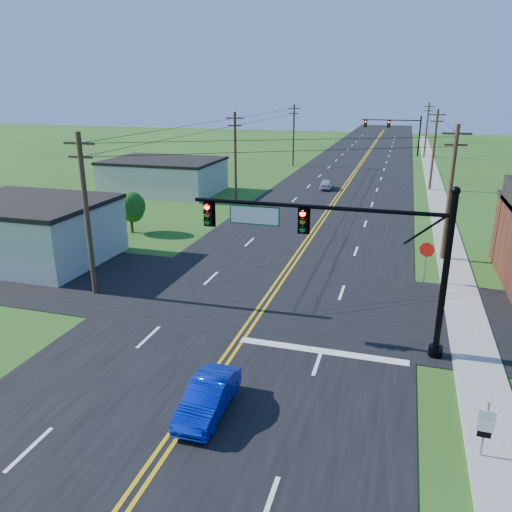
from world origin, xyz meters
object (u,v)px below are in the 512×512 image
(signal_mast_main, at_px, (338,244))
(blue_car, at_px, (208,398))
(route_sign, at_px, (485,426))
(signal_mast_far, at_px, (394,129))
(stop_sign, at_px, (426,254))

(signal_mast_main, height_order, blue_car, signal_mast_main)
(blue_car, height_order, route_sign, route_sign)
(signal_mast_far, distance_m, stop_sign, 63.21)
(stop_sign, bearing_deg, blue_car, -98.36)
(signal_mast_far, distance_m, route_sign, 78.49)
(signal_mast_far, height_order, stop_sign, signal_mast_far)
(signal_mast_main, xyz_separation_m, stop_sign, (4.16, 8.98, -2.90))
(signal_mast_far, xyz_separation_m, blue_car, (-3.61, -78.53, -3.93))
(signal_mast_main, bearing_deg, blue_car, -118.28)
(stop_sign, bearing_deg, route_sign, -66.73)
(signal_mast_main, distance_m, route_sign, 9.09)
(signal_mast_main, relative_size, stop_sign, 4.40)
(blue_car, bearing_deg, signal_mast_main, 61.22)
(signal_mast_main, height_order, signal_mast_far, same)
(route_sign, bearing_deg, blue_car, -175.47)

